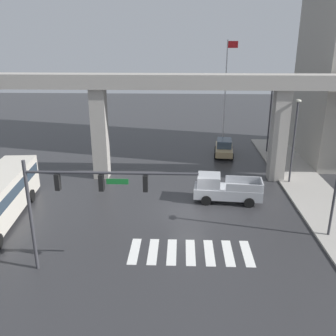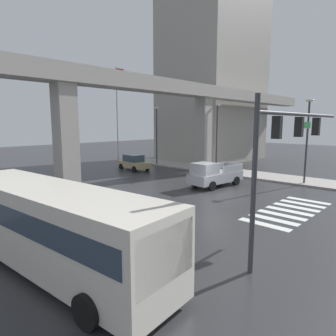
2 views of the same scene
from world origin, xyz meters
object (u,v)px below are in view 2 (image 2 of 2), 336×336
Objects in this scene: traffic_signal_mast at (288,140)px; flagpole at (118,111)px; street_lamp_near_corner at (308,131)px; street_lamp_mid_block at (217,130)px; city_bus at (50,222)px; pickup_truck at (214,175)px; sedan_tan at (134,162)px; street_lamp_far_north at (157,129)px.

traffic_signal_mast is 0.74× the size of flagpole.
street_lamp_near_corner is 1.00× the size of street_lamp_mid_block.
street_lamp_near_corner reaches higher than city_bus.
pickup_truck is 8.75m from street_lamp_near_corner.
city_bus is (-15.67, -3.78, 0.73)m from pickup_truck.
traffic_signal_mast reaches higher than pickup_truck.
sedan_tan is at bearing 65.42° from traffic_signal_mast.
pickup_truck is 0.45× the size of flagpole.
flagpole is (0.26, 3.14, 5.84)m from sedan_tan.
street_lamp_near_corner reaches higher than traffic_signal_mast.
street_lamp_far_north reaches higher than sedan_tan.
pickup_truck is at bearing -115.07° from street_lamp_far_north.
street_lamp_near_corner is 0.62× the size of flagpole.
pickup_truck is 14.76m from street_lamp_far_north.
traffic_signal_mast is at bearing -132.10° from pickup_truck.
street_lamp_far_north is (6.07, 12.97, 3.57)m from pickup_truck.
street_lamp_mid_block is (4.81, -7.89, 3.70)m from sedan_tan.
traffic_signal_mast reaches higher than sedan_tan.
city_bus is 9.56m from traffic_signal_mast.
flagpole is (9.89, 24.18, 2.13)m from traffic_signal_mast.
street_lamp_far_north is at bearing 13.87° from sedan_tan.
street_lamp_mid_block reaches higher than sedan_tan.
pickup_truck is at bearing 139.38° from street_lamp_near_corner.
street_lamp_far_north is 0.62× the size of flagpole.
street_lamp_far_north is (21.74, 16.75, 2.83)m from city_bus.
street_lamp_mid_block is 12.12m from flagpole.
street_lamp_far_north is at bearing 64.93° from pickup_truck.
pickup_truck is 8.05m from street_lamp_mid_block.
sedan_tan is 18.04m from street_lamp_near_corner.
street_lamp_near_corner is at bearing -90.00° from street_lamp_far_north.
street_lamp_near_corner is 20.75m from flagpole.
street_lamp_mid_block is at bearing 19.46° from city_bus.
city_bus is 27.59m from street_lamp_far_north.
city_bus is 21.97m from street_lamp_near_corner.
street_lamp_near_corner is at bearing -3.74° from city_bus.
street_lamp_far_north is at bearing 90.00° from street_lamp_mid_block.
pickup_truck is 0.60× the size of traffic_signal_mast.
street_lamp_near_corner is at bearing -74.21° from sedan_tan.
street_lamp_mid_block is (21.74, 7.68, 2.83)m from city_bus.
flagpole is at bearing 102.71° from street_lamp_near_corner.
street_lamp_near_corner is at bearing -77.29° from flagpole.
flagpole is at bearing 47.42° from city_bus.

